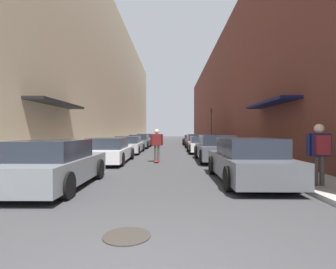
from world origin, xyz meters
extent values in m
plane|color=#38383A|center=(0.00, 23.39, 0.00)|extent=(128.63, 128.63, 0.00)
cube|color=#A3A099|center=(-4.65, 29.23, 0.06)|extent=(1.80, 58.47, 0.12)
cube|color=#A3A099|center=(4.65, 29.23, 0.06)|extent=(1.80, 58.47, 0.12)
cube|color=tan|center=(-7.55, 29.23, 7.54)|extent=(4.00, 58.47, 15.07)
cube|color=black|center=(-5.15, 10.23, 2.90)|extent=(1.00, 4.80, 0.12)
cube|color=brown|center=(7.55, 29.23, 5.89)|extent=(4.00, 58.47, 11.79)
cube|color=#141947|center=(5.15, 10.23, 2.90)|extent=(1.00, 4.80, 0.12)
cube|color=gray|center=(-2.81, 4.73, 0.49)|extent=(1.78, 4.20, 0.63)
cube|color=#232833|center=(-2.81, 4.52, 1.05)|extent=(1.56, 2.19, 0.50)
cylinder|color=black|center=(-3.67, 6.03, 0.32)|extent=(0.18, 0.63, 0.63)
cylinder|color=black|center=(-1.95, 6.03, 0.32)|extent=(0.18, 0.63, 0.63)
cylinder|color=black|center=(-1.95, 3.43, 0.32)|extent=(0.18, 0.63, 0.63)
cube|color=silver|center=(-2.70, 10.55, 0.45)|extent=(1.96, 4.79, 0.55)
cube|color=#232833|center=(-2.70, 10.32, 0.98)|extent=(1.68, 2.51, 0.51)
cylinder|color=black|center=(-3.60, 12.02, 0.31)|extent=(0.18, 0.63, 0.63)
cylinder|color=black|center=(-1.80, 12.02, 0.31)|extent=(0.18, 0.63, 0.63)
cylinder|color=black|center=(-3.60, 9.08, 0.31)|extent=(0.18, 0.63, 0.63)
cylinder|color=black|center=(-1.80, 9.08, 0.31)|extent=(0.18, 0.63, 0.63)
cube|color=#B7B7BC|center=(-2.66, 16.39, 0.45)|extent=(1.85, 4.81, 0.57)
cube|color=#232833|center=(-2.66, 16.15, 0.98)|extent=(1.59, 2.52, 0.48)
cylinder|color=black|center=(-3.51, 17.86, 0.31)|extent=(0.18, 0.61, 0.61)
cylinder|color=black|center=(-1.81, 17.86, 0.31)|extent=(0.18, 0.61, 0.61)
cylinder|color=black|center=(-3.51, 14.91, 0.31)|extent=(0.18, 0.61, 0.61)
cylinder|color=black|center=(-1.81, 14.91, 0.31)|extent=(0.18, 0.61, 0.61)
cube|color=#515459|center=(-2.65, 22.20, 0.50)|extent=(1.85, 4.20, 0.61)
cube|color=#232833|center=(-2.65, 22.00, 1.03)|extent=(1.61, 2.19, 0.46)
cylinder|color=black|center=(-3.53, 23.50, 0.35)|extent=(0.18, 0.69, 0.69)
cylinder|color=black|center=(-1.77, 23.50, 0.35)|extent=(0.18, 0.69, 0.69)
cylinder|color=black|center=(-3.53, 20.91, 0.35)|extent=(0.18, 0.69, 0.69)
cylinder|color=black|center=(-1.77, 20.91, 0.35)|extent=(0.18, 0.69, 0.69)
cube|color=gray|center=(-2.59, 27.06, 0.54)|extent=(1.83, 4.09, 0.70)
cube|color=#232833|center=(-2.59, 26.86, 1.10)|extent=(1.61, 2.13, 0.42)
cylinder|color=black|center=(-3.49, 28.33, 0.35)|extent=(0.18, 0.71, 0.71)
cylinder|color=black|center=(-1.70, 28.33, 0.35)|extent=(0.18, 0.71, 0.71)
cylinder|color=black|center=(-3.49, 25.79, 0.35)|extent=(0.18, 0.71, 0.71)
cylinder|color=black|center=(-1.70, 25.79, 0.35)|extent=(0.18, 0.71, 0.71)
cube|color=#515459|center=(2.72, 5.64, 0.50)|extent=(1.77, 4.44, 0.64)
cube|color=#232833|center=(2.72, 5.41, 1.08)|extent=(1.55, 2.31, 0.52)
cylinder|color=black|center=(1.87, 7.01, 0.33)|extent=(0.18, 0.65, 0.65)
cylinder|color=black|center=(3.58, 7.01, 0.33)|extent=(0.18, 0.65, 0.65)
cylinder|color=black|center=(1.87, 4.26, 0.33)|extent=(0.18, 0.65, 0.65)
cylinder|color=black|center=(3.58, 4.26, 0.33)|extent=(0.18, 0.65, 0.65)
cube|color=#515459|center=(2.70, 11.26, 0.53)|extent=(1.89, 4.68, 0.66)
cube|color=#232833|center=(2.70, 11.03, 1.11)|extent=(1.63, 2.45, 0.50)
cylinder|color=black|center=(1.82, 12.70, 0.36)|extent=(0.18, 0.72, 0.72)
cylinder|color=black|center=(3.58, 12.70, 0.36)|extent=(0.18, 0.72, 0.72)
cylinder|color=black|center=(1.82, 9.82, 0.36)|extent=(0.18, 0.72, 0.72)
cylinder|color=black|center=(3.58, 9.82, 0.36)|extent=(0.18, 0.72, 0.72)
cube|color=silver|center=(2.61, 16.70, 0.46)|extent=(1.91, 4.29, 0.56)
cube|color=#232833|center=(2.61, 16.49, 0.97)|extent=(1.66, 2.24, 0.45)
cylinder|color=black|center=(1.70, 18.02, 0.33)|extent=(0.18, 0.66, 0.66)
cylinder|color=black|center=(3.52, 18.02, 0.33)|extent=(0.18, 0.66, 0.66)
cylinder|color=black|center=(1.70, 15.38, 0.33)|extent=(0.18, 0.66, 0.66)
cylinder|color=black|center=(3.52, 15.38, 0.33)|extent=(0.18, 0.66, 0.66)
cube|color=maroon|center=(2.75, 22.52, 0.48)|extent=(1.95, 4.64, 0.62)
cube|color=#232833|center=(2.75, 22.29, 1.05)|extent=(1.70, 2.42, 0.52)
cylinder|color=black|center=(1.82, 23.96, 0.31)|extent=(0.18, 0.62, 0.62)
cylinder|color=black|center=(3.68, 23.96, 0.31)|extent=(0.18, 0.62, 0.62)
cylinder|color=black|center=(1.82, 21.09, 0.31)|extent=(0.18, 0.62, 0.62)
cylinder|color=black|center=(3.68, 21.09, 0.31)|extent=(0.18, 0.62, 0.62)
cube|color=black|center=(2.70, 28.31, 0.47)|extent=(1.94, 4.14, 0.55)
cube|color=#232833|center=(2.70, 28.10, 0.95)|extent=(1.67, 2.17, 0.41)
cylinder|color=black|center=(1.80, 29.58, 0.36)|extent=(0.18, 0.71, 0.71)
cylinder|color=black|center=(3.61, 29.58, 0.36)|extent=(0.18, 0.71, 0.71)
cylinder|color=black|center=(1.80, 27.03, 0.36)|extent=(0.18, 0.71, 0.71)
cylinder|color=black|center=(3.61, 27.03, 0.36)|extent=(0.18, 0.71, 0.71)
cube|color=#B2231E|center=(-0.34, 10.66, 0.07)|extent=(0.20, 0.78, 0.02)
cylinder|color=beige|center=(-0.42, 10.91, 0.03)|extent=(0.03, 0.06, 0.06)
cylinder|color=beige|center=(-0.26, 10.91, 0.03)|extent=(0.03, 0.06, 0.06)
cylinder|color=beige|center=(-0.42, 10.41, 0.03)|extent=(0.03, 0.06, 0.06)
cylinder|color=beige|center=(-0.26, 10.41, 0.03)|extent=(0.03, 0.06, 0.06)
cylinder|color=#47423D|center=(-0.42, 10.66, 0.46)|extent=(0.11, 0.11, 0.77)
cylinder|color=#47423D|center=(-0.26, 10.66, 0.46)|extent=(0.11, 0.11, 0.77)
cube|color=maroon|center=(-0.34, 10.66, 1.13)|extent=(0.46, 0.21, 0.59)
sphere|color=beige|center=(-0.34, 10.66, 1.55)|extent=(0.24, 0.24, 0.24)
cylinder|color=maroon|center=(-0.61, 10.66, 1.13)|extent=(0.09, 0.09, 0.55)
cylinder|color=maroon|center=(-0.07, 10.66, 1.13)|extent=(0.09, 0.09, 0.55)
cylinder|color=#332D28|center=(-0.24, 1.36, 0.01)|extent=(0.70, 0.70, 0.02)
cylinder|color=#2D2D2D|center=(4.44, 24.35, 2.02)|extent=(0.10, 0.10, 3.81)
cube|color=#332D0F|center=(4.44, 24.35, 3.70)|extent=(0.16, 0.16, 0.45)
sphere|color=red|center=(4.44, 24.26, 3.82)|extent=(0.11, 0.11, 0.11)
cylinder|color=#47423D|center=(4.20, 4.48, 0.51)|extent=(0.12, 0.12, 0.78)
cylinder|color=#47423D|center=(4.37, 4.48, 0.51)|extent=(0.12, 0.12, 0.78)
cube|color=#191E4C|center=(4.28, 4.48, 1.19)|extent=(0.46, 0.21, 0.60)
sphere|color=beige|center=(4.28, 4.48, 1.62)|extent=(0.25, 0.25, 0.25)
cylinder|color=#191E4C|center=(4.01, 4.48, 1.19)|extent=(0.09, 0.09, 0.56)
cylinder|color=#191E4C|center=(4.56, 4.48, 1.19)|extent=(0.09, 0.09, 0.56)
cube|color=maroon|center=(4.28, 4.32, 1.19)|extent=(0.35, 0.13, 0.50)
camera|label=1|loc=(0.42, -2.44, 1.53)|focal=28.00mm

